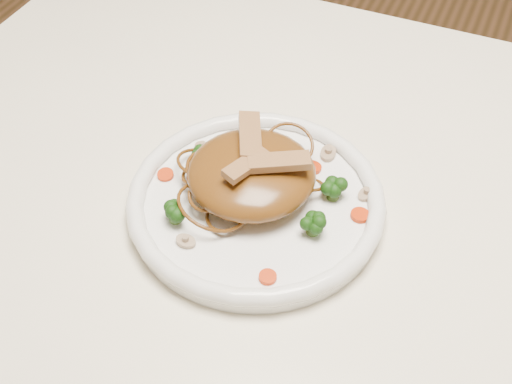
% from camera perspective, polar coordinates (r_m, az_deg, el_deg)
% --- Properties ---
extents(table, '(1.20, 0.80, 0.75)m').
position_cam_1_polar(table, '(0.85, 7.31, -5.49)').
color(table, beige).
rests_on(table, ground).
extents(plate, '(0.30, 0.30, 0.02)m').
position_cam_1_polar(plate, '(0.75, -0.00, -1.16)').
color(plate, white).
rests_on(plate, table).
extents(noodle_mound, '(0.17, 0.17, 0.05)m').
position_cam_1_polar(noodle_mound, '(0.74, -0.39, 1.59)').
color(noodle_mound, '#593611').
rests_on(noodle_mound, plate).
extents(chicken_a, '(0.07, 0.05, 0.01)m').
position_cam_1_polar(chicken_a, '(0.71, 1.96, 2.55)').
color(chicken_a, '#A6744E').
rests_on(chicken_a, noodle_mound).
extents(chicken_b, '(0.05, 0.08, 0.01)m').
position_cam_1_polar(chicken_b, '(0.74, -0.51, 4.72)').
color(chicken_b, '#A6744E').
rests_on(chicken_b, noodle_mound).
extents(chicken_c, '(0.04, 0.06, 0.01)m').
position_cam_1_polar(chicken_c, '(0.71, -0.77, 2.31)').
color(chicken_c, '#A6744E').
rests_on(chicken_c, noodle_mound).
extents(broccoli_0, '(0.03, 0.03, 0.03)m').
position_cam_1_polar(broccoli_0, '(0.75, 6.57, 0.32)').
color(broccoli_0, '#17450E').
rests_on(broccoli_0, plate).
extents(broccoli_1, '(0.03, 0.03, 0.03)m').
position_cam_1_polar(broccoli_1, '(0.78, -4.92, 3.08)').
color(broccoli_1, '#17450E').
rests_on(broccoli_1, plate).
extents(broccoli_2, '(0.04, 0.04, 0.03)m').
position_cam_1_polar(broccoli_2, '(0.72, -6.87, -1.52)').
color(broccoli_2, '#17450E').
rests_on(broccoli_2, plate).
extents(broccoli_3, '(0.04, 0.04, 0.03)m').
position_cam_1_polar(broccoli_3, '(0.71, 4.86, -2.55)').
color(broccoli_3, '#17450E').
rests_on(broccoli_3, plate).
extents(carrot_0, '(0.03, 0.03, 0.00)m').
position_cam_1_polar(carrot_0, '(0.78, 4.75, 2.08)').
color(carrot_0, red).
rests_on(carrot_0, plate).
extents(carrot_1, '(0.02, 0.02, 0.00)m').
position_cam_1_polar(carrot_1, '(0.78, -7.62, 1.44)').
color(carrot_1, red).
rests_on(carrot_1, plate).
extents(carrot_2, '(0.02, 0.02, 0.00)m').
position_cam_1_polar(carrot_2, '(0.74, 8.75, -1.94)').
color(carrot_2, red).
rests_on(carrot_2, plate).
extents(carrot_3, '(0.02, 0.02, 0.00)m').
position_cam_1_polar(carrot_3, '(0.82, -1.11, 4.51)').
color(carrot_3, red).
rests_on(carrot_3, plate).
extents(carrot_4, '(0.02, 0.02, 0.00)m').
position_cam_1_polar(carrot_4, '(0.68, 0.99, -7.16)').
color(carrot_4, red).
rests_on(carrot_4, plate).
extents(mushroom_0, '(0.02, 0.02, 0.01)m').
position_cam_1_polar(mushroom_0, '(0.71, -5.93, -4.17)').
color(mushroom_0, tan).
rests_on(mushroom_0, plate).
extents(mushroom_1, '(0.03, 0.03, 0.01)m').
position_cam_1_polar(mushroom_1, '(0.76, 9.28, -0.17)').
color(mushroom_1, tan).
rests_on(mushroom_1, plate).
extents(mushroom_2, '(0.03, 0.03, 0.01)m').
position_cam_1_polar(mushroom_2, '(0.81, -4.50, 3.75)').
color(mushroom_2, tan).
rests_on(mushroom_2, plate).
extents(mushroom_3, '(0.03, 0.03, 0.01)m').
position_cam_1_polar(mushroom_3, '(0.80, 6.09, 3.24)').
color(mushroom_3, tan).
rests_on(mushroom_3, plate).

